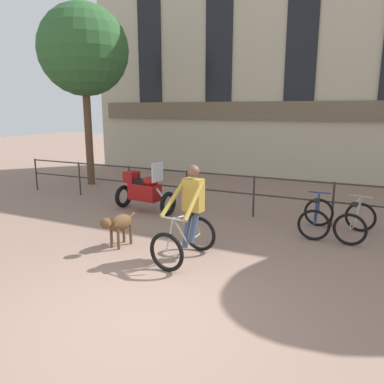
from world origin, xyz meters
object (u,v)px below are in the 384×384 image
object	(u,v)px
cyclist_with_bike	(188,218)
parked_bicycle_near_lamp	(316,217)
parked_bicycle_mid_left	(355,222)
dog	(118,224)
parked_motorcycle	(144,191)

from	to	relation	value
cyclist_with_bike	parked_bicycle_near_lamp	size ratio (longest dim) A/B	1.51
parked_bicycle_mid_left	parked_bicycle_near_lamp	bearing A→B (deg)	8.92
cyclist_with_bike	parked_bicycle_mid_left	distance (m)	3.68
parked_bicycle_mid_left	dog	bearing A→B (deg)	40.29
dog	parked_motorcycle	distance (m)	2.66
dog	cyclist_with_bike	bearing A→B (deg)	10.05
parked_bicycle_mid_left	parked_motorcycle	bearing A→B (deg)	9.83
cyclist_with_bike	dog	size ratio (longest dim) A/B	1.71
parked_motorcycle	parked_bicycle_near_lamp	distance (m)	4.38
cyclist_with_bike	dog	xyz separation A→B (m)	(-1.49, -0.08, -0.29)
dog	parked_bicycle_mid_left	world-z (taller)	parked_bicycle_mid_left
dog	parked_bicycle_mid_left	bearing A→B (deg)	38.16
dog	parked_bicycle_near_lamp	world-z (taller)	parked_bicycle_near_lamp
parked_motorcycle	parked_bicycle_mid_left	distance (m)	5.17
parked_motorcycle	parked_bicycle_near_lamp	bearing A→B (deg)	-81.64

